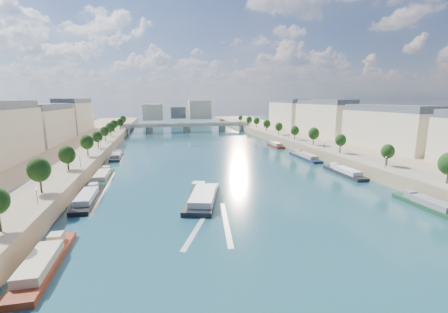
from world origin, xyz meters
name	(u,v)px	position (x,y,z in m)	size (l,w,h in m)	color
ground	(211,159)	(0.00, 100.00, 0.00)	(700.00, 700.00, 0.00)	#0C2A39
quay_left	(50,160)	(-72.00, 100.00, 2.50)	(44.00, 520.00, 5.00)	#9E8460
quay_right	(341,148)	(72.00, 100.00, 2.50)	(44.00, 520.00, 5.00)	#9E8460
pave_left	(86,153)	(-57.00, 100.00, 5.05)	(14.00, 520.00, 0.10)	gray
pave_right	(316,145)	(57.00, 100.00, 5.05)	(14.00, 520.00, 0.10)	gray
trees_left	(91,140)	(-55.00, 102.00, 10.48)	(4.80, 268.80, 8.26)	#382B1E
trees_right	(305,133)	(55.00, 110.00, 10.48)	(4.80, 268.80, 8.26)	#382B1E
lamps_left	(92,150)	(-52.50, 90.00, 7.78)	(0.36, 200.36, 4.28)	black
lamps_right	(304,139)	(52.50, 105.00, 7.78)	(0.36, 200.36, 4.28)	black
buildings_left	(25,127)	(-85.00, 112.00, 16.45)	(16.00, 226.00, 23.20)	beige
buildings_right	(351,121)	(85.00, 112.00, 16.45)	(16.00, 226.00, 23.20)	beige
skyline	(181,111)	(3.19, 319.52, 14.66)	(79.00, 42.00, 22.00)	beige
bridge	(187,126)	(0.00, 222.39, 5.08)	(112.00, 12.00, 8.15)	#C1B79E
tour_barge	(202,197)	(-13.14, 39.62, 1.00)	(14.50, 27.95, 3.72)	black
wake	(213,223)	(-13.14, 23.00, 0.02)	(14.37, 25.90, 0.04)	silver
moored_barges_left	(84,204)	(-45.50, 41.19, 0.84)	(5.00, 159.13, 3.60)	#1B1B3B
moored_barges_right	(347,174)	(45.50, 55.93, 0.84)	(5.00, 161.22, 3.60)	black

